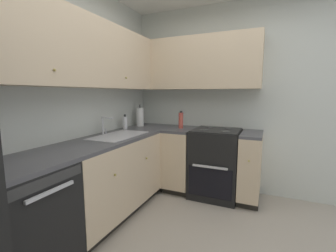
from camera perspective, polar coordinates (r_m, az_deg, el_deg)
wall_back at (r=2.49m, az=-27.15°, el=5.30°), size 3.54×0.05×2.60m
wall_right at (r=3.33m, az=18.69°, el=6.26°), size 0.05×3.30×2.60m
dishwasher at (r=2.12m, az=-32.35°, el=-19.97°), size 0.60×0.63×0.86m
lower_cabinets_back at (r=2.73m, az=-14.41°, el=-12.47°), size 1.39×0.62×0.86m
countertop_back at (r=2.61m, az=-14.74°, el=-3.29°), size 2.59×0.60×0.03m
lower_cabinets_right at (r=3.22m, az=9.71°, el=-9.13°), size 0.62×1.26×0.86m
countertop_right at (r=3.12m, az=9.89°, el=-1.30°), size 0.60×1.26×0.03m
oven_range at (r=3.21m, az=11.83°, el=-8.87°), size 0.68×0.62×1.05m
upper_cabinets_back at (r=2.56m, az=-20.40°, el=16.82°), size 2.27×0.34×0.70m
upper_cabinets_right at (r=3.31m, az=6.28°, el=15.19°), size 0.32×1.81×0.70m
sink at (r=2.72m, az=-12.14°, el=-3.23°), size 0.71×0.40×0.10m
faucet at (r=2.82m, az=-15.60°, el=0.51°), size 0.07×0.16×0.21m
soap_bottle at (r=3.17m, az=-10.66°, el=0.80°), size 0.06×0.06×0.20m
paper_towel_roll at (r=3.46m, az=-7.01°, el=2.26°), size 0.11×0.11×0.33m
oil_bottle at (r=3.21m, az=3.24°, el=1.45°), size 0.06×0.06×0.24m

